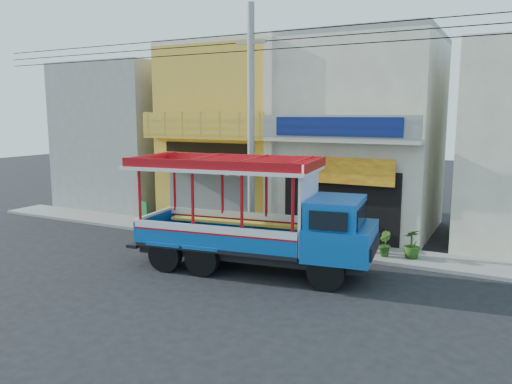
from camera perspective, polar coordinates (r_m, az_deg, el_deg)
ground at (r=16.23m, az=-2.95°, el=-9.07°), size 90.00×90.00×0.00m
sidewalk at (r=19.62m, az=3.01°, el=-5.71°), size 30.00×2.00×0.12m
shophouse_left at (r=24.35m, az=-1.64°, el=6.78°), size 6.00×7.50×8.24m
shophouse_right at (r=22.06m, az=12.19°, el=6.37°), size 6.00×6.75×8.24m
party_pilaster at (r=20.21m, az=1.51°, el=6.05°), size 0.35×0.30×8.00m
filler_building_left at (r=28.46m, az=-14.08°, el=6.21°), size 6.00×6.00×7.60m
utility_pole at (r=18.74m, az=-0.17°, el=8.98°), size 28.00×0.26×9.00m
songthaew_truck at (r=15.70m, az=1.45°, el=-3.03°), size 8.09×3.55×3.65m
green_sign at (r=23.35m, az=-12.65°, el=-2.40°), size 0.60×0.46×0.95m
potted_plant_a at (r=18.98m, az=4.63°, el=-4.59°), size 1.11×1.09×0.93m
potted_plant_b at (r=17.94m, az=14.47°, el=-5.75°), size 0.58×0.61×0.87m
potted_plant_c at (r=17.92m, az=17.40°, el=-5.67°), size 0.79×0.79×1.00m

